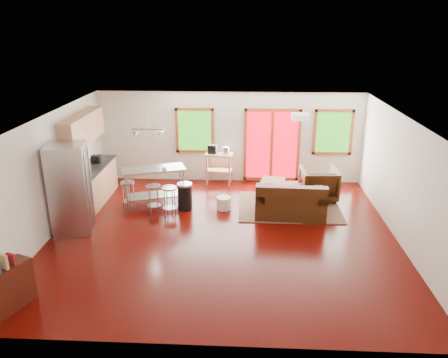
{
  "coord_description": "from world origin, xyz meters",
  "views": [
    {
      "loc": [
        0.46,
        -8.61,
        4.45
      ],
      "look_at": [
        0.0,
        0.3,
        1.2
      ],
      "focal_mm": 35.0,
      "sensor_mm": 36.0,
      "label": 1
    }
  ],
  "objects_px": {
    "ottoman": "(273,187)",
    "loveseat": "(290,203)",
    "rug": "(289,207)",
    "refrigerator": "(71,189)",
    "armchair": "(319,182)",
    "island": "(154,180)",
    "coffee_table": "(293,187)",
    "kitchen_cart": "(218,158)"
  },
  "relations": [
    {
      "from": "ottoman",
      "to": "coffee_table",
      "type": "bearing_deg",
      "value": -38.54
    },
    {
      "from": "refrigerator",
      "to": "ottoman",
      "type": "bearing_deg",
      "value": 17.17
    },
    {
      "from": "rug",
      "to": "ottoman",
      "type": "bearing_deg",
      "value": 113.73
    },
    {
      "from": "armchair",
      "to": "refrigerator",
      "type": "distance_m",
      "value": 6.13
    },
    {
      "from": "armchair",
      "to": "ottoman",
      "type": "bearing_deg",
      "value": -15.13
    },
    {
      "from": "loveseat",
      "to": "armchair",
      "type": "xyz_separation_m",
      "value": [
        0.84,
        1.13,
        0.12
      ]
    },
    {
      "from": "armchair",
      "to": "island",
      "type": "height_order",
      "value": "island"
    },
    {
      "from": "loveseat",
      "to": "refrigerator",
      "type": "distance_m",
      "value": 5.02
    },
    {
      "from": "loveseat",
      "to": "island",
      "type": "relative_size",
      "value": 1.01
    },
    {
      "from": "ottoman",
      "to": "island",
      "type": "height_order",
      "value": "island"
    },
    {
      "from": "rug",
      "to": "armchair",
      "type": "bearing_deg",
      "value": 36.15
    },
    {
      "from": "armchair",
      "to": "refrigerator",
      "type": "bearing_deg",
      "value": 17.6
    },
    {
      "from": "rug",
      "to": "loveseat",
      "type": "relative_size",
      "value": 1.5
    },
    {
      "from": "kitchen_cart",
      "to": "loveseat",
      "type": "bearing_deg",
      "value": -49.07
    },
    {
      "from": "coffee_table",
      "to": "armchair",
      "type": "relative_size",
      "value": 1.2
    },
    {
      "from": "rug",
      "to": "loveseat",
      "type": "distance_m",
      "value": 0.63
    },
    {
      "from": "rug",
      "to": "ottoman",
      "type": "height_order",
      "value": "ottoman"
    },
    {
      "from": "armchair",
      "to": "kitchen_cart",
      "type": "bearing_deg",
      "value": -23.23
    },
    {
      "from": "rug",
      "to": "refrigerator",
      "type": "distance_m",
      "value": 5.24
    },
    {
      "from": "loveseat",
      "to": "coffee_table",
      "type": "relative_size",
      "value": 1.49
    },
    {
      "from": "rug",
      "to": "island",
      "type": "distance_m",
      "value": 3.47
    },
    {
      "from": "refrigerator",
      "to": "island",
      "type": "bearing_deg",
      "value": 35.05
    },
    {
      "from": "rug",
      "to": "ottoman",
      "type": "relative_size",
      "value": 4.06
    },
    {
      "from": "coffee_table",
      "to": "island",
      "type": "height_order",
      "value": "island"
    },
    {
      "from": "rug",
      "to": "refrigerator",
      "type": "bearing_deg",
      "value": -162.72
    },
    {
      "from": "armchair",
      "to": "refrigerator",
      "type": "height_order",
      "value": "refrigerator"
    },
    {
      "from": "ottoman",
      "to": "island",
      "type": "bearing_deg",
      "value": -164.51
    },
    {
      "from": "ottoman",
      "to": "island",
      "type": "relative_size",
      "value": 0.37
    },
    {
      "from": "loveseat",
      "to": "coffee_table",
      "type": "xyz_separation_m",
      "value": [
        0.17,
        0.98,
        0.02
      ]
    },
    {
      "from": "armchair",
      "to": "kitchen_cart",
      "type": "height_order",
      "value": "kitchen_cart"
    },
    {
      "from": "loveseat",
      "to": "ottoman",
      "type": "xyz_separation_m",
      "value": [
        -0.33,
        1.38,
        -0.14
      ]
    },
    {
      "from": "loveseat",
      "to": "armchair",
      "type": "relative_size",
      "value": 1.79
    },
    {
      "from": "ottoman",
      "to": "loveseat",
      "type": "bearing_deg",
      "value": -76.41
    },
    {
      "from": "rug",
      "to": "ottoman",
      "type": "distance_m",
      "value": 0.95
    },
    {
      "from": "island",
      "to": "coffee_table",
      "type": "bearing_deg",
      "value": 7.04
    },
    {
      "from": "coffee_table",
      "to": "kitchen_cart",
      "type": "height_order",
      "value": "kitchen_cart"
    },
    {
      "from": "island",
      "to": "kitchen_cart",
      "type": "bearing_deg",
      "value": 46.29
    },
    {
      "from": "loveseat",
      "to": "kitchen_cart",
      "type": "bearing_deg",
      "value": 133.0
    },
    {
      "from": "loveseat",
      "to": "island",
      "type": "distance_m",
      "value": 3.43
    },
    {
      "from": "rug",
      "to": "armchair",
      "type": "height_order",
      "value": "armchair"
    },
    {
      "from": "rug",
      "to": "kitchen_cart",
      "type": "xyz_separation_m",
      "value": [
        -1.89,
        1.6,
        0.78
      ]
    },
    {
      "from": "armchair",
      "to": "kitchen_cart",
      "type": "relative_size",
      "value": 0.81
    }
  ]
}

